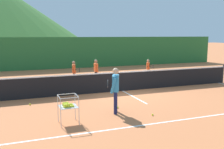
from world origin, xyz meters
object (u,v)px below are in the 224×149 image
at_px(tennis_ball_0, 153,115).
at_px(tennis_ball_4, 118,107).
at_px(tennis_net, 123,81).
at_px(tennis_ball_1, 30,104).
at_px(instructor, 115,86).
at_px(ball_cart, 68,105).
at_px(student_0, 74,70).
at_px(student_2, 148,67).
at_px(student_1, 96,69).

distance_m(tennis_ball_0, tennis_ball_4, 1.48).
bearing_deg(tennis_net, tennis_ball_1, -166.50).
relative_size(instructor, tennis_ball_4, 23.88).
height_order(ball_cart, tennis_ball_1, ball_cart).
height_order(student_0, student_2, student_0).
bearing_deg(tennis_ball_1, student_2, 27.78).
bearing_deg(ball_cart, student_0, 76.16).
bearing_deg(student_2, instructor, -127.31).
height_order(instructor, tennis_ball_1, instructor).
bearing_deg(tennis_ball_0, ball_cart, 174.91).
bearing_deg(tennis_ball_4, tennis_ball_1, 152.48).
distance_m(instructor, tennis_ball_0, 1.63).
relative_size(student_0, ball_cart, 1.47).
distance_m(student_0, tennis_ball_4, 5.33).
height_order(instructor, ball_cart, instructor).
bearing_deg(student_0, tennis_ball_4, -83.96).
relative_size(student_0, tennis_ball_0, 19.38).
relative_size(student_1, tennis_ball_4, 20.06).
height_order(tennis_net, ball_cart, tennis_net).
distance_m(student_1, tennis_ball_1, 5.28).
relative_size(ball_cart, tennis_ball_4, 13.22).
height_order(student_0, tennis_ball_0, student_0).
bearing_deg(student_0, instructor, -87.35).
bearing_deg(tennis_ball_0, student_1, 90.84).
bearing_deg(tennis_ball_4, ball_cart, -154.69).
xyz_separation_m(student_2, tennis_ball_1, (-7.43, -3.91, -0.70)).
bearing_deg(tennis_ball_1, tennis_net, 13.50).
xyz_separation_m(instructor, tennis_ball_1, (-2.83, 2.12, -0.94)).
xyz_separation_m(tennis_net, tennis_ball_4, (-1.34, -2.70, -0.47)).
distance_m(instructor, student_1, 5.74).
distance_m(student_1, tennis_ball_4, 5.27).
xyz_separation_m(tennis_net, student_1, (-0.63, 2.47, 0.32)).
bearing_deg(student_2, student_1, -174.04).
xyz_separation_m(tennis_ball_0, tennis_ball_1, (-3.93, 2.87, 0.00)).
bearing_deg(tennis_ball_0, student_0, 101.82).
relative_size(student_2, tennis_ball_1, 17.97).
xyz_separation_m(student_1, student_2, (3.60, 0.38, -0.08)).
height_order(instructor, tennis_ball_0, instructor).
relative_size(tennis_net, ball_cart, 14.18).
distance_m(tennis_net, student_0, 3.19).
bearing_deg(ball_cart, tennis_ball_0, -5.09).
height_order(instructor, tennis_ball_4, instructor).
height_order(ball_cart, tennis_ball_0, ball_cart).
xyz_separation_m(tennis_net, student_2, (2.97, 2.84, 0.24)).
bearing_deg(tennis_ball_0, student_2, 62.72).
xyz_separation_m(instructor, student_0, (-0.27, 5.73, -0.18)).
height_order(student_0, tennis_ball_4, student_0).
distance_m(ball_cart, tennis_ball_1, 2.87).
xyz_separation_m(instructor, student_1, (1.00, 5.65, -0.16)).
xyz_separation_m(student_0, ball_cart, (-1.54, -6.24, -0.20)).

